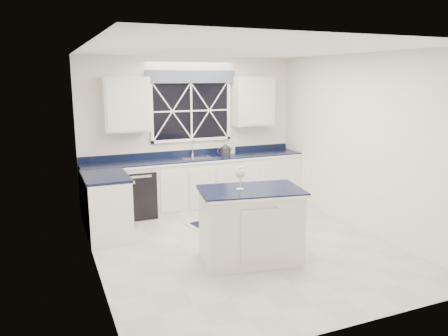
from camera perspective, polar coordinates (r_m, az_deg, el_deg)
name	(u,v)px	position (r m, az deg, el deg)	size (l,w,h in m)	color
ground	(243,246)	(6.29, 2.49, -10.11)	(4.50, 4.50, 0.00)	#B4B4AF
back_wall	(191,133)	(7.99, -4.36, 4.62)	(4.00, 0.10, 2.70)	white
base_cabinets	(182,188)	(7.62, -5.50, -2.65)	(3.99, 1.60, 0.90)	silver
countertop	(197,159)	(7.77, -3.61, 1.22)	(3.98, 0.64, 0.04)	black
dishwasher	(136,193)	(7.61, -11.41, -3.18)	(0.60, 0.58, 0.82)	black
window	(191,106)	(7.90, -4.31, 8.04)	(1.65, 0.09, 1.26)	black
upper_cabinets	(193,103)	(7.78, -4.02, 8.50)	(3.10, 0.34, 0.90)	silver
faucet	(193,147)	(7.93, -4.09, 2.73)	(0.05, 0.20, 0.30)	silver
island	(251,225)	(5.67, 3.49, -7.42)	(1.40, 0.98, 0.96)	silver
rug	(228,222)	(7.21, 0.58, -7.10)	(1.40, 1.02, 0.02)	beige
kettle	(225,150)	(7.96, 0.16, 2.36)	(0.30, 0.20, 0.21)	#313133
wine_glass	(240,174)	(5.47, 2.13, -0.74)	(0.12, 0.12, 0.29)	silver
soap_bottle	(232,148)	(8.16, 1.07, 2.65)	(0.10, 0.10, 0.21)	silver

